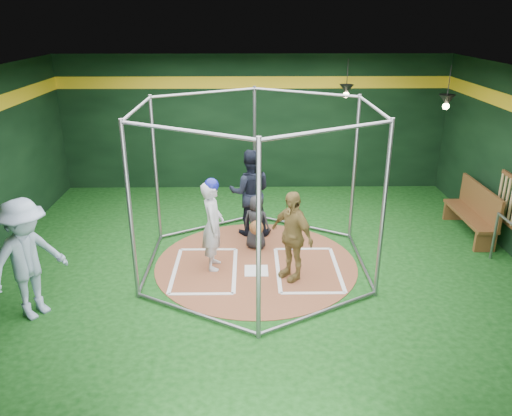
{
  "coord_description": "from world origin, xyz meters",
  "views": [
    {
      "loc": [
        -0.12,
        -8.41,
        4.43
      ],
      "look_at": [
        0.0,
        0.1,
        1.1
      ],
      "focal_mm": 35.0,
      "sensor_mm": 36.0,
      "label": 1
    }
  ],
  "objects_px": {
    "umpire": "(250,192)",
    "dugout_bench": "(474,210)",
    "batter_figure": "(213,224)",
    "visitor_leopard": "(292,235)"
  },
  "relations": [
    {
      "from": "batter_figure",
      "to": "visitor_leopard",
      "type": "height_order",
      "value": "batter_figure"
    },
    {
      "from": "visitor_leopard",
      "to": "umpire",
      "type": "height_order",
      "value": "umpire"
    },
    {
      "from": "umpire",
      "to": "dugout_bench",
      "type": "height_order",
      "value": "umpire"
    },
    {
      "from": "batter_figure",
      "to": "dugout_bench",
      "type": "bearing_deg",
      "value": 14.64
    },
    {
      "from": "batter_figure",
      "to": "visitor_leopard",
      "type": "relative_size",
      "value": 1.07
    },
    {
      "from": "visitor_leopard",
      "to": "dugout_bench",
      "type": "xyz_separation_m",
      "value": [
        4.02,
        1.82,
        -0.27
      ]
    },
    {
      "from": "visitor_leopard",
      "to": "umpire",
      "type": "distance_m",
      "value": 2.07
    },
    {
      "from": "batter_figure",
      "to": "dugout_bench",
      "type": "height_order",
      "value": "batter_figure"
    },
    {
      "from": "umpire",
      "to": "dugout_bench",
      "type": "bearing_deg",
      "value": 179.03
    },
    {
      "from": "batter_figure",
      "to": "visitor_leopard",
      "type": "bearing_deg",
      "value": -16.2
    }
  ]
}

